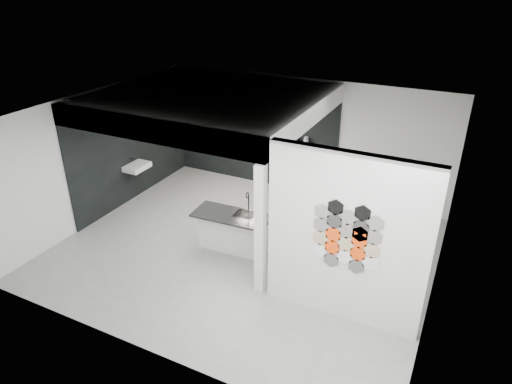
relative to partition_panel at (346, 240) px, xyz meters
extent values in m
cube|color=gray|center=(-2.23, 1.00, -1.40)|extent=(7.00, 6.00, 0.01)
cube|color=silver|center=(0.00, 0.00, 0.00)|extent=(2.45, 0.15, 2.80)
cube|color=black|center=(-3.52, 3.97, -0.22)|extent=(4.40, 0.04, 2.35)
cube|color=black|center=(-5.70, 2.00, -0.22)|extent=(0.04, 4.00, 2.35)
cube|color=silver|center=(-3.52, 2.00, 1.15)|extent=(4.40, 4.00, 0.40)
cube|color=silver|center=(-1.41, 0.00, -0.22)|extent=(0.16, 0.16, 2.35)
cube|color=silver|center=(-3.52, 0.08, 1.15)|extent=(4.40, 0.16, 0.40)
cube|color=silver|center=(-5.46, 1.80, -0.55)|extent=(0.40, 0.60, 0.12)
cube|color=black|center=(-3.43, 3.87, -0.10)|extent=(3.00, 0.15, 0.04)
cube|color=silver|center=(-2.43, 0.93, -1.02)|extent=(1.35, 0.56, 0.76)
cube|color=black|center=(-2.42, 0.86, -0.62)|extent=(1.54, 0.74, 0.04)
cube|color=black|center=(-2.21, 0.99, -0.61)|extent=(0.42, 0.36, 0.01)
cylinder|color=black|center=(-2.22, 1.16, -0.43)|extent=(0.02, 0.02, 0.35)
torus|color=black|center=(-2.22, 1.11, -0.25)|extent=(0.02, 0.12, 0.12)
cylinder|color=black|center=(-4.45, 3.87, 0.00)|extent=(0.25, 0.25, 0.16)
ellipsoid|color=black|center=(-2.39, 3.87, 0.00)|extent=(0.24, 0.24, 0.17)
cylinder|color=gray|center=(-2.08, 3.87, -0.04)|extent=(0.14, 0.14, 0.09)
cylinder|color=gray|center=(-2.08, 3.87, -0.01)|extent=(0.12, 0.12, 0.14)
cylinder|color=black|center=(-3.77, 3.87, 0.01)|extent=(0.08, 0.08, 0.18)
cylinder|color=black|center=(-4.28, 3.87, -0.04)|extent=(0.09, 0.09, 0.09)
cylinder|color=white|center=(-0.37, -0.09, -0.24)|extent=(0.26, 0.02, 0.26)
cylinder|color=tan|center=(-0.37, -0.09, -0.01)|extent=(0.26, 0.02, 0.26)
cylinder|color=#66635E|center=(-0.37, -0.09, 0.21)|extent=(0.26, 0.02, 0.26)
cylinder|color=silver|center=(-0.37, -0.09, 0.44)|extent=(0.26, 0.02, 0.26)
cylinder|color=black|center=(-0.17, -0.09, -0.35)|extent=(0.26, 0.02, 0.26)
cylinder|color=#F2430C|center=(-0.17, -0.09, -0.13)|extent=(0.26, 0.02, 0.26)
cylinder|color=#F2430C|center=(-0.17, -0.09, 0.10)|extent=(0.26, 0.02, 0.26)
cylinder|color=#2D2D2D|center=(-0.17, -0.09, 0.33)|extent=(0.26, 0.02, 0.26)
cylinder|color=black|center=(-0.17, -0.09, 0.55)|extent=(0.26, 0.02, 0.26)
cylinder|color=white|center=(0.02, -0.09, -0.24)|extent=(0.26, 0.02, 0.26)
cylinder|color=tan|center=(0.02, -0.09, -0.01)|extent=(0.26, 0.02, 0.26)
cylinder|color=#66635E|center=(0.02, -0.09, 0.21)|extent=(0.26, 0.02, 0.26)
cylinder|color=silver|center=(0.02, -0.09, 0.44)|extent=(0.26, 0.02, 0.26)
cylinder|color=black|center=(0.22, -0.09, -0.35)|extent=(0.26, 0.02, 0.26)
cylinder|color=#F2430C|center=(0.22, -0.09, -0.13)|extent=(0.26, 0.02, 0.26)
cylinder|color=#F2430C|center=(0.22, -0.09, 0.10)|extent=(0.26, 0.02, 0.26)
cylinder|color=#2D2D2D|center=(0.22, -0.09, 0.33)|extent=(0.26, 0.02, 0.26)
cylinder|color=black|center=(0.22, -0.09, 0.55)|extent=(0.26, 0.02, 0.26)
cylinder|color=white|center=(0.42, -0.09, -0.24)|extent=(0.26, 0.02, 0.26)
cylinder|color=tan|center=(0.42, -0.09, -0.01)|extent=(0.26, 0.02, 0.26)
cylinder|color=#66635E|center=(0.42, -0.09, 0.21)|extent=(0.26, 0.02, 0.26)
cylinder|color=silver|center=(0.42, -0.09, 0.44)|extent=(0.26, 0.02, 0.26)
cylinder|color=#F2430C|center=(0.22, -0.09, 0.21)|extent=(0.26, 0.02, 0.26)
camera|label=1|loc=(1.35, -5.73, 3.64)|focal=32.00mm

